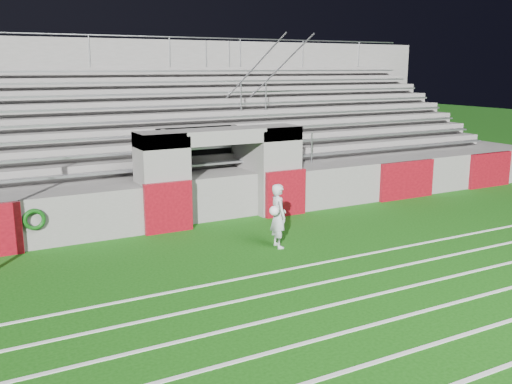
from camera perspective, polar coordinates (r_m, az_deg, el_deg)
ground at (r=13.51m, az=2.91°, el=-6.10°), size 90.00×90.00×0.00m
field_markings at (r=9.91m, az=18.55°, el=-13.86°), size 28.00×8.09×0.01m
stadium_structure at (r=20.24m, az=-8.87°, el=4.33°), size 26.00×8.48×5.42m
goalkeeper_with_ball at (r=13.70m, az=2.24°, el=-2.37°), size 0.62×0.70×1.57m
hose_coil at (r=14.38m, az=-21.29°, el=-2.58°), size 0.53×0.15×0.53m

